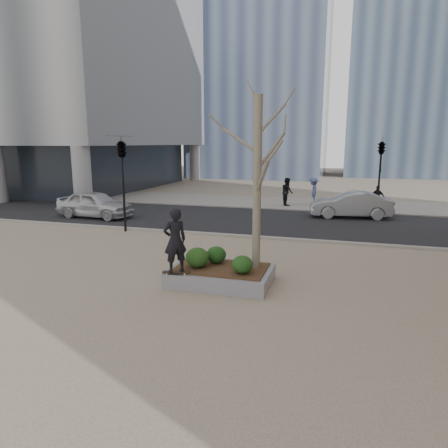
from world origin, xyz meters
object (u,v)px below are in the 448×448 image
(skateboard, at_px, (176,273))
(police_car, at_px, (95,204))
(planter, at_px, (221,276))
(skateboarder, at_px, (175,240))

(skateboard, distance_m, police_car, 12.82)
(skateboard, bearing_deg, planter, 23.01)
(planter, bearing_deg, police_car, 140.14)
(planter, height_order, skateboard, skateboard)
(planter, bearing_deg, skateboard, -141.34)
(skateboard, xyz_separation_m, police_car, (-8.90, 9.23, 0.29))
(planter, distance_m, skateboard, 1.43)
(police_car, bearing_deg, skateboard, -131.59)
(planter, relative_size, skateboard, 3.85)
(skateboarder, bearing_deg, police_car, -88.57)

